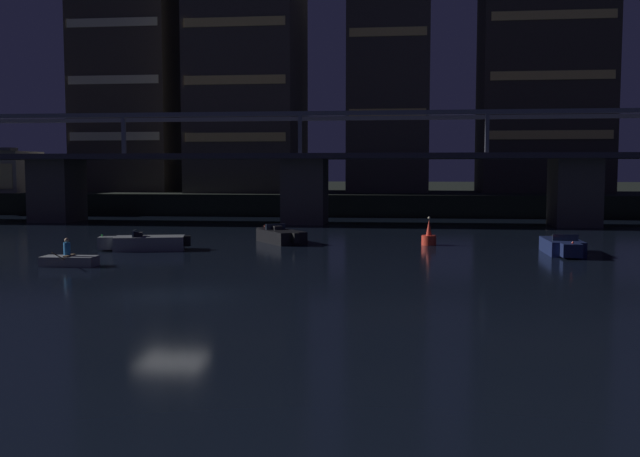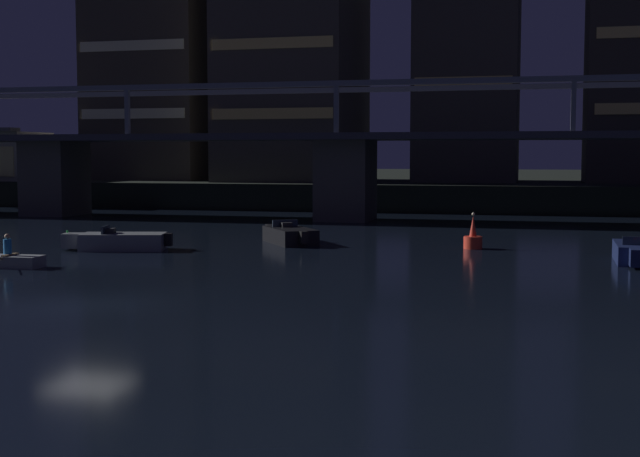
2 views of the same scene
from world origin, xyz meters
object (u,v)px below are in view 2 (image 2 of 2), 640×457
at_px(speedboat_mid_center, 119,241).
at_px(channel_buoy, 473,239).
at_px(river_bridge, 346,161).
at_px(speedboat_near_center, 638,253).
at_px(speedboat_near_right, 289,235).
at_px(tower_west_tall, 294,18).
at_px(dinghy_with_paddler, 10,261).
at_px(tower_west_low, 160,20).

relative_size(speedboat_mid_center, channel_buoy, 2.95).
height_order(river_bridge, speedboat_mid_center, river_bridge).
xyz_separation_m(speedboat_near_center, speedboat_near_right, (-16.55, 4.39, 0.00)).
xyz_separation_m(speedboat_near_center, channel_buoy, (-7.15, 3.93, 0.06)).
bearing_deg(speedboat_mid_center, speedboat_near_right, 36.63).
xyz_separation_m(river_bridge, speedboat_mid_center, (-6.32, -21.48, -3.70)).
bearing_deg(speedboat_near_right, speedboat_mid_center, -143.37).
height_order(river_bridge, speedboat_near_center, river_bridge).
bearing_deg(speedboat_mid_center, river_bridge, 73.61).
xyz_separation_m(tower_west_tall, speedboat_near_center, (25.79, -38.01, -16.32)).
bearing_deg(channel_buoy, tower_west_tall, 118.68).
distance_m(tower_west_tall, channel_buoy, 42.10).
bearing_deg(channel_buoy, speedboat_near_right, 177.22).
bearing_deg(tower_west_tall, speedboat_near_center, -55.84).
relative_size(tower_west_tall, speedboat_near_right, 6.17).
height_order(channel_buoy, dinghy_with_paddler, channel_buoy).
bearing_deg(speedboat_near_center, channel_buoy, 151.19).
bearing_deg(river_bridge, tower_west_low, 138.76).
bearing_deg(dinghy_with_paddler, river_bridge, 75.20).
bearing_deg(channel_buoy, speedboat_mid_center, -163.94).
height_order(speedboat_near_center, dinghy_with_paddler, dinghy_with_paddler).
bearing_deg(dinghy_with_paddler, channel_buoy, 33.80).
height_order(tower_west_low, speedboat_mid_center, tower_west_low).
bearing_deg(speedboat_near_center, speedboat_mid_center, -178.12).
relative_size(tower_west_low, speedboat_near_right, 6.48).
xyz_separation_m(tower_west_low, speedboat_near_right, (23.35, -36.25, -17.07)).
height_order(speedboat_near_right, dinghy_with_paddler, dinghy_with_paddler).
distance_m(tower_west_low, dinghy_with_paddler, 53.62).
bearing_deg(speedboat_mid_center, speedboat_near_center, 1.88).
height_order(speedboat_near_center, speedboat_near_right, same).
relative_size(river_bridge, speedboat_near_center, 18.44).
relative_size(tower_west_tall, speedboat_mid_center, 5.65).
distance_m(speedboat_near_center, dinghy_with_paddler, 25.91).
bearing_deg(speedboat_near_center, speedboat_near_right, 165.14).
height_order(tower_west_low, tower_west_tall, tower_west_low).
bearing_deg(speedboat_near_right, channel_buoy, -2.78).
bearing_deg(dinghy_with_paddler, tower_west_low, 107.41).
bearing_deg(tower_west_low, dinghy_with_paddler, -72.59).
distance_m(channel_buoy, dinghy_with_paddler, 21.12).
relative_size(river_bridge, dinghy_with_paddler, 36.37).
bearing_deg(speedboat_near_right, dinghy_with_paddler, -123.75).
distance_m(tower_west_tall, speedboat_mid_center, 42.13).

